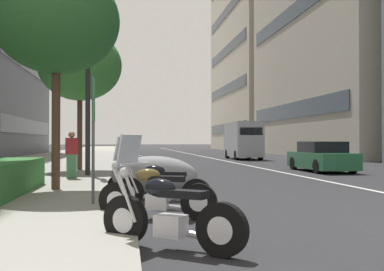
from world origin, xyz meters
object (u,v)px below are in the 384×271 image
car_far_down_avenue (321,157)px  delivery_van_ahead (243,140)px  parking_sign_by_curb (94,124)px  motorcycle_far_end_row (161,188)px  street_tree_near_plaza_corner (80,66)px  motorcycle_mid_row (153,176)px  street_tree_by_lamp_post (56,21)px  motorcycle_nearest_camera (168,215)px  pedestrian_on_plaza (72,155)px  motorcycle_second_in_row (155,194)px  street_lamp_with_banners (96,28)px

car_far_down_avenue → delivery_van_ahead: (14.77, -0.02, 0.87)m
car_far_down_avenue → parking_sign_by_curb: (-11.09, 9.58, 1.10)m
delivery_van_ahead → parking_sign_by_curb: 27.58m
motorcycle_far_end_row → street_tree_near_plaza_corner: (11.02, 2.74, 4.28)m
motorcycle_mid_row → street_tree_by_lamp_post: 4.84m
street_tree_by_lamp_post → street_tree_near_plaza_corner: bearing=1.4°
delivery_van_ahead → motorcycle_mid_row: bearing=162.1°
motorcycle_mid_row → parking_sign_by_curb: (-1.79, 1.28, 1.18)m
motorcycle_nearest_camera → motorcycle_mid_row: 5.31m
motorcycle_nearest_camera → street_tree_by_lamp_post: size_ratio=0.30×
motorcycle_far_end_row → car_far_down_avenue: car_far_down_avenue is taller
street_tree_by_lamp_post → car_far_down_avenue: bearing=-53.2°
parking_sign_by_curb → pedestrian_on_plaza: (6.62, 1.18, -0.80)m
parking_sign_by_curb → motorcycle_second_in_row: bearing=-132.8°
motorcycle_mid_row → street_lamp_with_banners: (6.31, 1.75, 5.04)m
motorcycle_second_in_row → parking_sign_by_curb: parking_sign_by_curb is taller
street_tree_near_plaza_corner → pedestrian_on_plaza: 6.01m
parking_sign_by_curb → street_tree_near_plaza_corner: bearing=6.9°
motorcycle_mid_row → parking_sign_by_curb: bearing=73.1°
motorcycle_second_in_row → street_tree_near_plaza_corner: street_tree_near_plaza_corner is taller
motorcycle_far_end_row → street_tree_near_plaza_corner: street_tree_near_plaza_corner is taller
car_far_down_avenue → delivery_van_ahead: 14.79m
motorcycle_mid_row → street_tree_near_plaza_corner: bearing=-55.7°
motorcycle_far_end_row → street_tree_near_plaza_corner: bearing=-56.4°
delivery_van_ahead → pedestrian_on_plaza: bearing=152.0°
delivery_van_ahead → street_tree_by_lamp_post: 25.41m
street_lamp_with_banners → street_tree_by_lamp_post: bearing=172.1°
motorcycle_nearest_camera → delivery_van_ahead: size_ratio=0.34×
street_lamp_with_banners → pedestrian_on_plaza: (-1.47, 0.71, -4.67)m
motorcycle_second_in_row → motorcycle_far_end_row: (1.37, -0.21, -0.03)m
motorcycle_nearest_camera → street_lamp_with_banners: (11.62, 1.66, 5.16)m
motorcycle_far_end_row → street_tree_by_lamp_post: size_ratio=0.35×
motorcycle_second_in_row → delivery_van_ahead: (26.93, -8.44, 1.07)m
motorcycle_mid_row → street_lamp_with_banners: size_ratio=0.25×
motorcycle_mid_row → pedestrian_on_plaza: 5.44m
parking_sign_by_curb → street_lamp_with_banners: size_ratio=0.27×
street_lamp_with_banners → street_tree_near_plaza_corner: (3.22, 0.90, -0.91)m
motorcycle_second_in_row → motorcycle_far_end_row: motorcycle_second_in_row is taller
motorcycle_nearest_camera → pedestrian_on_plaza: bearing=-39.5°
motorcycle_second_in_row → motorcycle_nearest_camera: bearing=108.2°
motorcycle_nearest_camera → motorcycle_far_end_row: 3.82m
car_far_down_avenue → motorcycle_nearest_camera: bearing=150.5°
delivery_van_ahead → street_lamp_with_banners: 20.82m
motorcycle_nearest_camera → parking_sign_by_curb: size_ratio=0.69×
motorcycle_mid_row → street_tree_near_plaza_corner: (9.53, 2.65, 4.13)m
delivery_van_ahead → street_lamp_with_banners: street_lamp_with_banners is taller
motorcycle_second_in_row → pedestrian_on_plaza: 8.06m
motorcycle_far_end_row → motorcycle_mid_row: size_ratio=0.88×
motorcycle_mid_row → motorcycle_second_in_row: bearing=106.4°
motorcycle_nearest_camera → motorcycle_second_in_row: 2.44m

